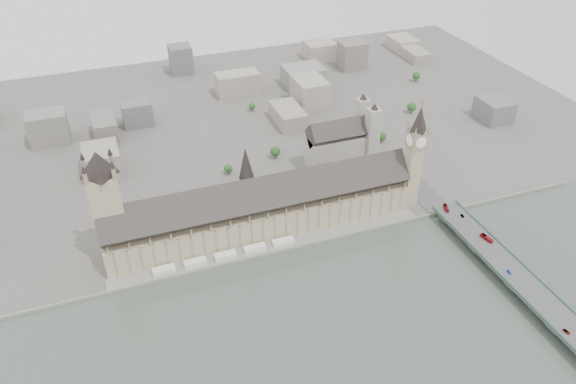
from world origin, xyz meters
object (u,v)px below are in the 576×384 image
object	(u,v)px
elizabeth_tower	(415,151)
car_grey	(567,331)
red_bus_north	(446,208)
red_bus_south	(487,238)
victoria_tower	(106,202)
car_silver	(462,216)
car_blue	(509,272)
palace_of_westminster	(261,209)
westminster_bridge	(494,259)
westminster_abbey	(343,143)

from	to	relation	value
elizabeth_tower	car_grey	bearing A→B (deg)	-84.42
red_bus_north	car_grey	world-z (taller)	red_bus_north
red_bus_south	victoria_tower	bearing A→B (deg)	151.28
car_silver	red_bus_south	bearing A→B (deg)	-85.38
elizabeth_tower	red_bus_south	xyz separation A→B (m)	(27.92, -77.72, -46.16)
red_bus_south	car_blue	world-z (taller)	red_bus_south
palace_of_westminster	car_blue	xyz separation A→B (m)	(157.53, -129.11, -11.69)
car_grey	red_bus_north	bearing A→B (deg)	74.14
westminster_bridge	car_blue	world-z (taller)	car_blue
westminster_bridge	red_bus_north	xyz separation A→B (m)	(-3.42, 65.72, 6.64)
westminster_abbey	victoria_tower	bearing A→B (deg)	-163.50
palace_of_westminster	westminster_abbey	xyz separation A→B (m)	(110.92, 75.30, 2.38)
victoria_tower	westminster_abbey	size ratio (longest dim) A/B	1.47
victoria_tower	red_bus_north	bearing A→B (deg)	-9.66
westminster_abbey	red_bus_north	distance (m)	126.83
palace_of_westminster	red_bus_north	size ratio (longest dim) A/B	24.34
westminster_abbey	red_bus_south	size ratio (longest dim) A/B	5.64
westminster_abbey	car_grey	world-z (taller)	westminster_abbey
westminster_abbey	red_bus_north	xyz separation A→B (m)	(47.66, -116.78, -13.31)
victoria_tower	westminster_bridge	xyz separation A→B (m)	(284.00, -113.50, -50.08)
red_bus_north	elizabeth_tower	bearing A→B (deg)	143.93
red_bus_north	westminster_bridge	bearing A→B (deg)	-67.74
westminster_bridge	red_bus_north	bearing A→B (deg)	92.98
red_bus_north	car_silver	bearing A→B (deg)	-43.10
palace_of_westminster	westminster_abbey	size ratio (longest dim) A/B	3.90
westminster_abbey	car_blue	bearing A→B (deg)	-77.16
westminster_bridge	car_blue	xyz separation A→B (m)	(-4.47, -21.91, 5.89)
victoria_tower	car_blue	xyz separation A→B (m)	(279.53, -135.41, -44.19)
victoria_tower	red_bus_south	world-z (taller)	victoria_tower
red_bus_south	elizabeth_tower	bearing A→B (deg)	99.43
elizabeth_tower	car_blue	distance (m)	127.99
westminster_bridge	elizabeth_tower	bearing A→B (deg)	104.11
palace_of_westminster	elizabeth_tower	size ratio (longest dim) A/B	2.47
palace_of_westminster	car_silver	world-z (taller)	palace_of_westminster
westminster_bridge	car_silver	bearing A→B (deg)	85.61
victoria_tower	car_silver	distance (m)	297.84
red_bus_north	car_grey	bearing A→B (deg)	-71.88
westminster_bridge	car_silver	world-z (taller)	car_silver
westminster_abbey	red_bus_south	xyz separation A→B (m)	(55.00, -164.72, -13.15)
palace_of_westminster	red_bus_south	bearing A→B (deg)	-28.32
palace_of_westminster	victoria_tower	bearing A→B (deg)	177.04
elizabeth_tower	westminster_bridge	distance (m)	111.81
red_bus_south	car_grey	world-z (taller)	red_bus_south
westminster_abbey	car_grey	xyz separation A→B (m)	(44.62, -266.61, -14.12)
elizabeth_tower	car_silver	distance (m)	70.20
westminster_abbey	red_bus_south	bearing A→B (deg)	-71.54
palace_of_westminster	elizabeth_tower	world-z (taller)	elizabeth_tower
car_blue	car_grey	distance (m)	62.23
red_bus_south	westminster_bridge	bearing A→B (deg)	-112.78
red_bus_south	car_silver	distance (m)	33.85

